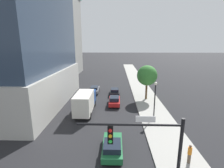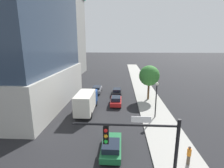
{
  "view_description": "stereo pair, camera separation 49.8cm",
  "coord_description": "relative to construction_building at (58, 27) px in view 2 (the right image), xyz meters",
  "views": [
    {
      "loc": [
        2.26,
        -3.8,
        10.08
      ],
      "look_at": [
        1.77,
        13.67,
        5.91
      ],
      "focal_mm": 27.1,
      "sensor_mm": 36.0,
      "label": 1
    },
    {
      "loc": [
        2.76,
        -3.78,
        10.08
      ],
      "look_at": [
        1.77,
        13.67,
        5.91
      ],
      "focal_mm": 27.1,
      "sensor_mm": 36.0,
      "label": 2
    }
  ],
  "objects": [
    {
      "name": "traffic_light_pole",
      "position": [
        22.16,
        -48.31,
        -11.1
      ],
      "size": [
        6.06,
        0.48,
        6.02
      ],
      "color": "black",
      "rests_on": "sidewalk"
    },
    {
      "name": "car_gray",
      "position": [
        15.72,
        -22.91,
        -14.69
      ],
      "size": [
        1.79,
        4.43,
        1.41
      ],
      "color": "slate",
      "rests_on": "ground"
    },
    {
      "name": "street_tree",
      "position": [
        25.84,
        -26.98,
        -10.9
      ],
      "size": [
        3.64,
        3.64,
        6.21
      ],
      "color": "brown",
      "rests_on": "sidewalk"
    },
    {
      "name": "street_lamp",
      "position": [
        25.63,
        -34.83,
        -11.96
      ],
      "size": [
        0.44,
        0.44,
        4.94
      ],
      "color": "black",
      "rests_on": "sidewalk"
    },
    {
      "name": "pedestrian_orange_shirt",
      "position": [
        26.6,
        -44.32,
        -14.42
      ],
      "size": [
        0.34,
        0.34,
        1.68
      ],
      "color": "brown",
      "rests_on": "sidewalk"
    },
    {
      "name": "car_red",
      "position": [
        20.02,
        -30.09,
        -14.65
      ],
      "size": [
        1.8,
        4.07,
        1.53
      ],
      "color": "red",
      "rests_on": "ground"
    },
    {
      "name": "sidewalk",
      "position": [
        25.93,
        -33.25,
        -15.34
      ],
      "size": [
        4.5,
        120.0,
        0.15
      ],
      "primitive_type": "cube",
      "color": "#9E9B93",
      "rests_on": "ground"
    },
    {
      "name": "car_black",
      "position": [
        20.02,
        -24.06,
        -14.75
      ],
      "size": [
        1.77,
        4.47,
        1.34
      ],
      "color": "black",
      "rests_on": "ground"
    },
    {
      "name": "box_truck",
      "position": [
        15.72,
        -33.45,
        -13.62
      ],
      "size": [
        2.29,
        7.28,
        3.26
      ],
      "color": "#1E4799",
      "rests_on": "ground"
    },
    {
      "name": "construction_building",
      "position": [
        0.0,
        0.0,
        0.0
      ],
      "size": [
        20.54,
        19.62,
        35.49
      ],
      "color": "gray",
      "rests_on": "ground"
    },
    {
      "name": "car_green",
      "position": [
        20.02,
        -43.02,
        -14.73
      ],
      "size": [
        1.84,
        4.33,
        1.39
      ],
      "color": "#1E6638",
      "rests_on": "ground"
    }
  ]
}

